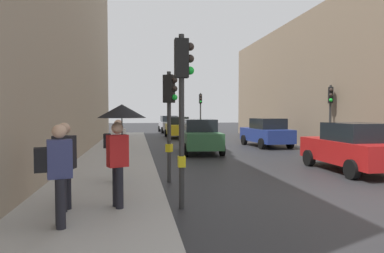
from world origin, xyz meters
TOP-DOWN VIEW (x-y plane):
  - ground_plane at (0.00, 0.00)m, footprint 120.00×120.00m
  - sidewalk_kerb at (-6.36, 6.00)m, footprint 3.16×40.00m
  - traffic_light_mid_street at (4.47, 8.65)m, footprint 0.35×0.45m
  - traffic_light_far_median at (0.32, 22.68)m, footprint 0.24×0.43m
  - traffic_light_near_left at (-4.45, 0.04)m, footprint 0.43×0.24m
  - traffic_light_near_right at (-4.46, 2.87)m, footprint 0.44×0.37m
  - car_silver_hatchback at (-2.00, 28.35)m, footprint 2.18×4.28m
  - car_yellow_taxi at (-2.01, 20.57)m, footprint 2.03×4.21m
  - car_red_sedan at (2.20, 3.60)m, footprint 2.04×4.21m
  - car_blue_van at (2.51, 12.41)m, footprint 2.23×4.31m
  - car_green_estate at (-2.13, 10.04)m, footprint 2.23×4.31m
  - pedestrian_with_umbrella at (-5.78, -0.17)m, footprint 1.00×1.00m
  - pedestrian_with_black_backpack at (-6.00, 2.34)m, footprint 0.61×0.36m
  - pedestrian_with_grey_backpack at (-6.80, -1.27)m, footprint 0.65×0.42m
  - pedestrian_in_dark_coat at (-6.88, -0.26)m, footprint 0.45×0.35m

SIDE VIEW (x-z plane):
  - ground_plane at x=0.00m, z-range 0.00..0.00m
  - sidewalk_kerb at x=-6.36m, z-range 0.00..0.16m
  - car_silver_hatchback at x=-2.00m, z-range 0.00..1.76m
  - car_yellow_taxi at x=-2.01m, z-range 0.00..1.76m
  - car_red_sedan at x=2.20m, z-range 0.00..1.76m
  - car_blue_van at x=2.51m, z-range 0.00..1.76m
  - car_green_estate at x=-2.13m, z-range 0.00..1.76m
  - pedestrian_in_dark_coat at x=-6.88m, z-range 0.25..2.02m
  - pedestrian_with_black_backpack at x=-6.00m, z-range 0.28..2.05m
  - pedestrian_with_grey_backpack at x=-6.80m, z-range 0.28..2.05m
  - pedestrian_with_umbrella at x=-5.78m, z-range 0.77..2.91m
  - traffic_light_near_right at x=-4.46m, z-range 0.64..4.00m
  - traffic_light_mid_street at x=4.47m, z-range 0.67..4.21m
  - traffic_light_near_left at x=-4.45m, z-range 0.73..4.55m
  - traffic_light_far_median at x=0.32m, z-range 0.73..4.62m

